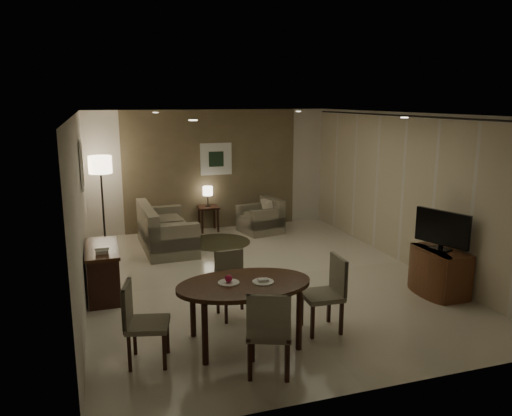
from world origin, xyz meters
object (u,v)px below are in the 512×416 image
object	(u,v)px
chair_right	(322,295)
side_table	(209,219)
tv_cabinet	(440,272)
chair_far	(234,286)
chair_left	(148,323)
armchair	(260,216)
chair_near	(269,330)
sofa	(167,227)
floor_lamp	(103,200)
dining_table	(244,313)
console_desk	(103,272)

from	to	relation	value
chair_right	side_table	world-z (taller)	chair_right
tv_cabinet	chair_far	distance (m)	3.21
chair_right	side_table	size ratio (longest dim) A/B	1.71
chair_left	armchair	bearing A→B (deg)	-17.74
chair_near	chair_far	bearing A→B (deg)	-69.27
chair_near	chair_left	xyz separation A→B (m)	(-1.22, 0.61, -0.02)
tv_cabinet	chair_near	bearing A→B (deg)	-157.50
tv_cabinet	sofa	distance (m)	5.16
side_table	floor_lamp	size ratio (longest dim) A/B	0.31
chair_near	side_table	world-z (taller)	chair_near
chair_near	sofa	xyz separation A→B (m)	(-0.41, 4.99, -0.05)
chair_left	chair_right	size ratio (longest dim) A/B	0.97
chair_near	chair_right	size ratio (longest dim) A/B	1.01
tv_cabinet	armchair	size ratio (longest dim) A/B	1.06
chair_far	sofa	distance (m)	3.52
chair_near	tv_cabinet	bearing A→B (deg)	-136.11
dining_table	tv_cabinet	bearing A→B (deg)	10.58
armchair	floor_lamp	xyz separation A→B (m)	(-3.34, 0.14, 0.53)
tv_cabinet	chair_far	size ratio (longest dim) A/B	1.02
chair_near	floor_lamp	bearing A→B (deg)	-53.18
floor_lamp	chair_left	bearing A→B (deg)	-85.96
chair_far	sofa	bearing A→B (deg)	92.96
side_table	tv_cabinet	bearing A→B (deg)	-61.62
chair_left	chair_right	xyz separation A→B (m)	(2.19, 0.14, 0.02)
chair_near	side_table	xyz separation A→B (m)	(0.67, 6.06, -0.21)
chair_near	side_table	size ratio (longest dim) A/B	1.72
floor_lamp	sofa	bearing A→B (deg)	-32.69
chair_right	chair_left	bearing A→B (deg)	-83.93
tv_cabinet	side_table	size ratio (longest dim) A/B	1.58
chair_right	chair_far	bearing A→B (deg)	-125.71
console_desk	tv_cabinet	bearing A→B (deg)	-17.05
chair_left	chair_right	bearing A→B (deg)	-73.35
side_table	chair_left	bearing A→B (deg)	-109.17
chair_far	chair_left	distance (m)	1.52
floor_lamp	tv_cabinet	bearing A→B (deg)	-42.49
chair_right	chair_near	bearing A→B (deg)	-49.83
console_desk	floor_lamp	xyz separation A→B (m)	(0.08, 2.91, 0.53)
console_desk	sofa	xyz separation A→B (m)	(1.25, 2.16, 0.06)
console_desk	floor_lamp	size ratio (longest dim) A/B	0.66
sofa	tv_cabinet	bearing A→B (deg)	-137.31
sofa	side_table	bearing A→B (deg)	-47.56
chair_far	armchair	bearing A→B (deg)	63.07
chair_near	chair_far	distance (m)	1.50
console_desk	chair_far	world-z (taller)	chair_far
tv_cabinet	dining_table	bearing A→B (deg)	-169.42
console_desk	chair_right	distance (m)	3.36
console_desk	chair_far	size ratio (longest dim) A/B	1.36
console_desk	chair_far	xyz separation A→B (m)	(1.68, -1.34, 0.07)
floor_lamp	side_table	bearing A→B (deg)	8.03
armchair	side_table	distance (m)	1.18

